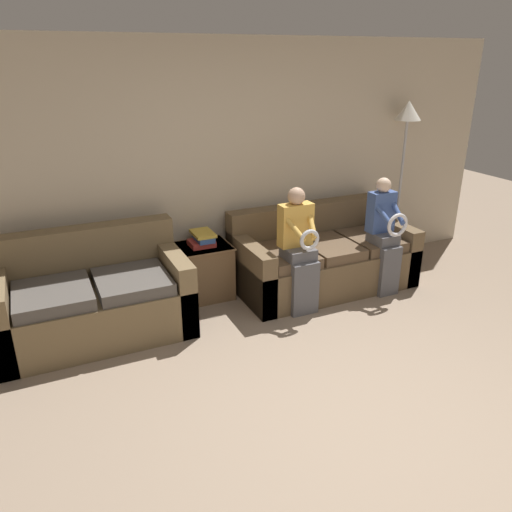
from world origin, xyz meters
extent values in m
plane|color=gray|center=(0.00, 0.00, 0.00)|extent=(14.00, 14.00, 0.00)
cube|color=beige|center=(0.00, 2.76, 1.27)|extent=(6.76, 0.06, 2.55)
cube|color=brown|center=(0.90, 2.17, 0.21)|extent=(1.90, 0.93, 0.42)
cube|color=brown|center=(0.90, 2.54, 0.63)|extent=(1.90, 0.20, 0.42)
cube|color=brown|center=(0.03, 2.17, 0.32)|extent=(0.16, 0.93, 0.63)
cube|color=brown|center=(1.77, 2.17, 0.32)|extent=(0.16, 0.93, 0.63)
cube|color=brown|center=(0.37, 2.07, 0.48)|extent=(0.50, 0.69, 0.11)
cube|color=brown|center=(0.90, 2.07, 0.48)|extent=(0.50, 0.69, 0.11)
cube|color=brown|center=(1.42, 2.07, 0.48)|extent=(0.50, 0.69, 0.11)
cube|color=brown|center=(-1.50, 2.15, 0.22)|extent=(1.64, 0.91, 0.45)
cube|color=brown|center=(-1.50, 2.50, 0.68)|extent=(1.64, 0.20, 0.47)
cube|color=brown|center=(-2.24, 2.15, 0.34)|extent=(0.16, 0.91, 0.68)
cube|color=brown|center=(-0.76, 2.15, 0.34)|extent=(0.16, 0.91, 0.68)
cube|color=#514C47|center=(-1.83, 2.05, 0.50)|extent=(0.62, 0.67, 0.11)
cube|color=#514C47|center=(-1.17, 2.05, 0.50)|extent=(0.62, 0.67, 0.11)
cube|color=#56565B|center=(0.39, 1.71, 0.27)|extent=(0.28, 0.10, 0.53)
cube|color=#56565B|center=(0.39, 1.85, 0.59)|extent=(0.28, 0.28, 0.11)
cube|color=gold|center=(0.39, 1.92, 0.85)|extent=(0.33, 0.14, 0.42)
sphere|color=tan|center=(0.39, 1.92, 1.14)|extent=(0.17, 0.17, 0.17)
torus|color=silver|center=(0.39, 1.65, 0.79)|extent=(0.20, 0.04, 0.20)
cylinder|color=gold|center=(0.29, 1.78, 0.88)|extent=(0.14, 0.31, 0.23)
cylinder|color=gold|center=(0.49, 1.78, 0.88)|extent=(0.14, 0.31, 0.23)
cube|color=#56565B|center=(1.40, 1.71, 0.27)|extent=(0.24, 0.10, 0.53)
cube|color=#56565B|center=(1.40, 1.85, 0.59)|extent=(0.24, 0.28, 0.11)
cube|color=#3D5693|center=(1.40, 1.92, 0.86)|extent=(0.28, 0.14, 0.42)
sphere|color=beige|center=(1.40, 1.92, 1.14)|extent=(0.15, 0.15, 0.15)
torus|color=silver|center=(1.40, 1.65, 0.79)|extent=(0.24, 0.04, 0.24)
cylinder|color=#3D5693|center=(1.31, 1.78, 0.89)|extent=(0.10, 0.31, 0.23)
cylinder|color=#3D5693|center=(1.50, 1.78, 0.89)|extent=(0.10, 0.31, 0.23)
cube|color=brown|center=(-0.37, 2.48, 0.28)|extent=(0.53, 0.46, 0.57)
cube|color=brown|center=(-0.37, 2.48, 0.56)|extent=(0.55, 0.48, 0.02)
cube|color=#BC3833|center=(-0.38, 2.48, 0.60)|extent=(0.24, 0.22, 0.06)
cube|color=#33569E|center=(-0.35, 2.47, 0.65)|extent=(0.16, 0.27, 0.06)
cube|color=gold|center=(-0.36, 2.48, 0.69)|extent=(0.20, 0.30, 0.03)
cylinder|color=#2D2B28|center=(2.16, 2.53, 0.01)|extent=(0.26, 0.26, 0.02)
cylinder|color=#B7B7BC|center=(2.16, 2.53, 0.85)|extent=(0.03, 0.03, 1.65)
cone|color=silver|center=(2.16, 2.53, 1.78)|extent=(0.29, 0.29, 0.21)
camera|label=1|loc=(-1.85, -2.05, 2.36)|focal=35.00mm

